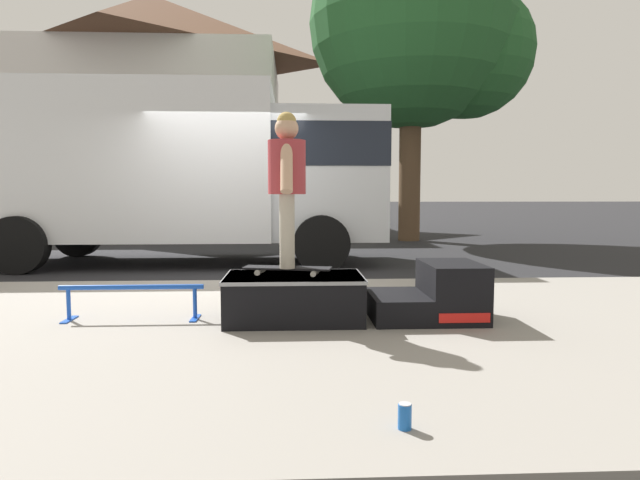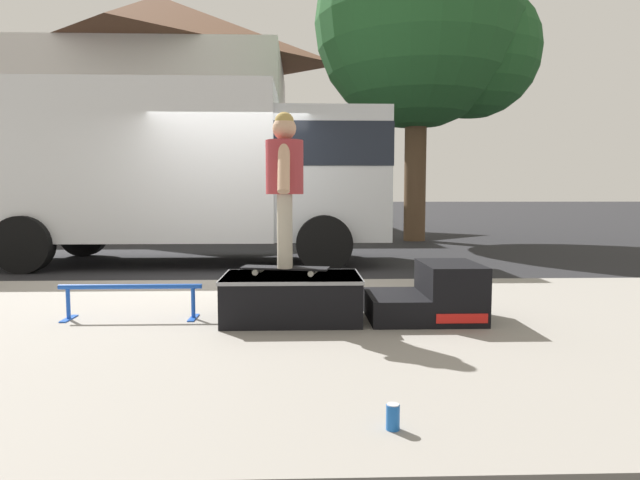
% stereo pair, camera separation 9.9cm
% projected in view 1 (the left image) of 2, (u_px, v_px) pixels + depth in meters
% --- Properties ---
extents(ground_plane, '(140.00, 140.00, 0.00)m').
position_uv_depth(ground_plane, '(219.00, 283.00, 7.59)').
color(ground_plane, black).
extents(sidewalk_slab, '(50.00, 5.00, 0.12)m').
position_uv_depth(sidewalk_slab, '(171.00, 334.00, 4.60)').
color(sidewalk_slab, gray).
rests_on(sidewalk_slab, ground).
extents(skate_box, '(1.22, 0.78, 0.40)m').
position_uv_depth(skate_box, '(294.00, 296.00, 4.84)').
color(skate_box, black).
rests_on(skate_box, sidewalk_slab).
extents(kicker_ramp, '(0.98, 0.77, 0.51)m').
position_uv_depth(kicker_ramp, '(435.00, 296.00, 4.90)').
color(kicker_ramp, black).
rests_on(kicker_ramp, sidewalk_slab).
extents(grind_rail, '(1.27, 0.28, 0.32)m').
position_uv_depth(grind_rail, '(132.00, 294.00, 4.86)').
color(grind_rail, blue).
rests_on(grind_rail, sidewalk_slab).
extents(skateboard, '(0.80, 0.35, 0.07)m').
position_uv_depth(skateboard, '(287.00, 268.00, 4.85)').
color(skateboard, black).
rests_on(skateboard, skate_box).
extents(skater_kid, '(0.33, 0.70, 1.36)m').
position_uv_depth(skater_kid, '(287.00, 177.00, 4.78)').
color(skater_kid, '#B7AD99').
rests_on(skater_kid, skateboard).
extents(soda_can, '(0.07, 0.07, 0.13)m').
position_uv_depth(soda_can, '(405.00, 416.00, 2.61)').
color(soda_can, '#1959B2').
rests_on(soda_can, sidewalk_slab).
extents(box_truck, '(6.91, 2.63, 3.05)m').
position_uv_depth(box_truck, '(186.00, 167.00, 9.59)').
color(box_truck, silver).
rests_on(box_truck, ground).
extents(street_tree_main, '(5.77, 5.25, 8.16)m').
position_uv_depth(street_tree_main, '(424.00, 32.00, 13.96)').
color(street_tree_main, brown).
rests_on(street_tree_main, ground).
extents(house_behind, '(9.54, 8.22, 8.40)m').
position_uv_depth(house_behind, '(153.00, 111.00, 19.96)').
color(house_behind, silver).
rests_on(house_behind, ground).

